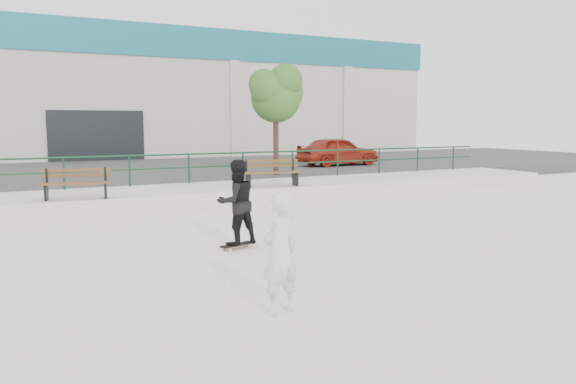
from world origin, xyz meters
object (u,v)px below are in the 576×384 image
bench_left (76,184)px  bench_right (271,173)px  red_car (338,151)px  skateboard (237,245)px  tree (276,92)px  seated_skater (280,253)px  standing_skater (236,202)px

bench_left → bench_right: (6.08, 0.30, 0.02)m
red_car → skateboard: size_ratio=5.04×
bench_right → red_car: (6.62, 6.40, 0.25)m
skateboard → bench_right: bearing=40.6°
tree → red_car: 6.17m
bench_right → seated_skater: (-4.61, -9.87, -0.09)m
bench_right → red_car: bearing=54.8°
standing_skater → seated_skater: standing_skater is taller
bench_right → red_car: 9.21m
standing_skater → tree: bearing=-126.3°
bench_left → skateboard: (2.44, -5.63, -0.84)m
tree → red_car: bearing=32.2°
standing_skater → red_car: bearing=-135.6°
red_car → skateboard: red_car is taller
bench_left → bench_right: 6.09m
skateboard → seated_skater: (-0.97, -3.93, 0.77)m
bench_right → standing_skater: (-3.64, -5.94, 0.03)m
bench_left → bench_right: bench_right is taller
bench_left → red_car: bearing=38.7°
bench_left → tree: size_ratio=0.44×
seated_skater → red_car: bearing=-137.7°
tree → red_car: tree is taller
red_car → skateboard: (-10.26, -12.34, -1.12)m
tree → seated_skater: tree is taller
skateboard → tree: bearing=41.6°
bench_right → red_car: red_car is taller
skateboard → standing_skater: size_ratio=0.46×
tree → bench_left: bearing=-155.0°
red_car → seated_skater: 19.77m
bench_left → seated_skater: seated_skater is taller
bench_right → red_car: size_ratio=0.49×
red_car → standing_skater: 16.04m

